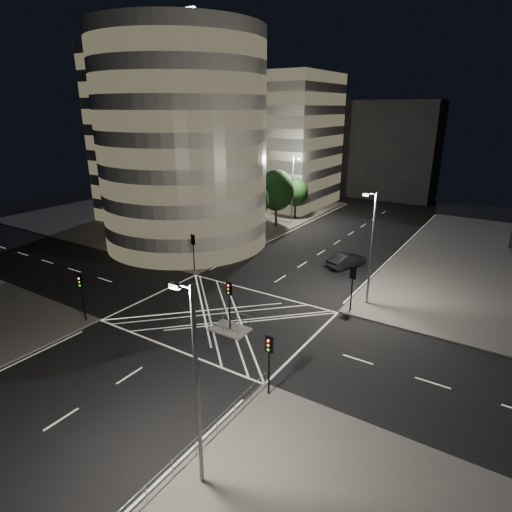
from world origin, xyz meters
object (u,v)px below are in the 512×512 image
Objects in this scene: traffic_signal_nr at (269,354)px; traffic_signal_nl at (82,289)px; traffic_signal_fr at (352,280)px; street_lamp_left_near at (218,211)px; street_lamp_right_near at (196,383)px; traffic_signal_fl at (193,246)px; street_lamp_right_far at (371,245)px; traffic_signal_island at (229,297)px; sedan at (346,260)px; street_lamp_left_far at (293,188)px; central_island at (230,329)px.

traffic_signal_nl is at bearing 180.00° from traffic_signal_nr.
traffic_signal_fr is 13.60m from traffic_signal_nr.
street_lamp_left_near is (-18.24, 5.20, 2.63)m from traffic_signal_fr.
traffic_signal_nr is at bearing 95.04° from street_lamp_right_near.
traffic_signal_fr is at bearing 90.00° from traffic_signal_nr.
traffic_signal_fl is 0.40× the size of street_lamp_right_far.
street_lamp_left_near reaches higher than traffic_signal_fr.
traffic_signal_fr and traffic_signal_island have the same top height.
sedan is at bearing 19.64° from street_lamp_left_near.
street_lamp_left_far is at bearing 128.17° from traffic_signal_fr.
street_lamp_right_far is at bearing 73.89° from traffic_signal_fr.
traffic_signal_fr is at bearing -106.11° from street_lamp_right_far.
traffic_signal_fl is at bearing -173.12° from street_lamp_right_far.
central_island is 15.54m from street_lamp_right_near.
street_lamp_right_far is 1.00× the size of street_lamp_right_near.
traffic_signal_island is 13.13m from street_lamp_right_far.
street_lamp_right_far reaches higher than traffic_signal_nl.
street_lamp_right_far is at bearing 144.31° from sedan.
traffic_signal_nl is 1.00× the size of traffic_signal_nr.
street_lamp_right_far reaches higher than sedan.
traffic_signal_nl is at bearing -88.06° from street_lamp_left_near.
traffic_signal_nr is 8.62m from traffic_signal_island.
street_lamp_left_far reaches higher than traffic_signal_nl.
central_island is 0.63× the size of sedan.
traffic_signal_nl reaches higher than sedan.
traffic_signal_fl is (-10.80, 8.30, 2.84)m from central_island.
street_lamp_left_far reaches higher than traffic_signal_island.
street_lamp_left_far is at bearing 109.95° from central_island.
street_lamp_left_far is (-18.24, 23.20, 2.63)m from traffic_signal_fr.
traffic_signal_fl is 0.40× the size of street_lamp_left_near.
traffic_signal_fl is 1.00× the size of traffic_signal_island.
street_lamp_left_near is at bearing 130.27° from central_island.
traffic_signal_nr reaches higher than central_island.
traffic_signal_island is 0.83× the size of sedan.
street_lamp_right_near is at bearing 121.23° from sedan.
street_lamp_right_near reaches higher than traffic_signal_nl.
central_island is at bearing -129.33° from traffic_signal_fr.
street_lamp_left_far and street_lamp_right_far have the same top height.
traffic_signal_fr is 0.83× the size of sedan.
central_island is 0.30× the size of street_lamp_left_far.
traffic_signal_fl is 13.62m from traffic_signal_island.
street_lamp_left_near is at bearing 125.97° from street_lamp_right_near.
street_lamp_right_near is 2.08× the size of sedan.
traffic_signal_fr is 3.48m from street_lamp_right_far.
street_lamp_left_near is at bearing -90.00° from street_lamp_left_far.
traffic_signal_fl is 1.00× the size of traffic_signal_fr.
traffic_signal_fr is at bearing 37.69° from traffic_signal_nl.
street_lamp_left_near and street_lamp_left_far have the same top height.
street_lamp_right_far is (18.87, -21.00, 0.00)m from street_lamp_left_far.
traffic_signal_nr is at bearing -92.30° from street_lamp_right_far.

